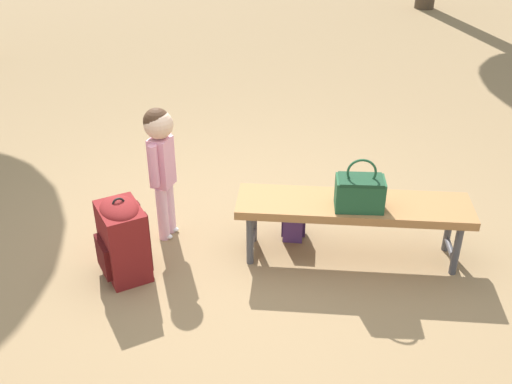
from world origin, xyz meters
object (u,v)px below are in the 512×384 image
at_px(park_bench, 353,209).
at_px(backpack_large, 123,237).
at_px(handbag, 360,192).
at_px(backpack_small, 294,217).
at_px(child_standing, 161,154).

bearing_deg(park_bench, backpack_large, 19.43).
xyz_separation_m(handbag, backpack_small, (0.47, -0.24, -0.41)).
xyz_separation_m(park_bench, child_standing, (1.37, 0.01, 0.29)).
height_order(park_bench, backpack_small, park_bench).
xyz_separation_m(handbag, backpack_large, (1.51, 0.45, -0.28)).
bearing_deg(child_standing, backpack_small, -169.12).
bearing_deg(backpack_small, backpack_large, 33.49).
height_order(backpack_large, backpack_small, backpack_large).
bearing_deg(park_bench, handbag, 116.36).
relative_size(handbag, backpack_small, 1.12).
xyz_separation_m(park_bench, backpack_small, (0.43, -0.17, -0.23)).
bearing_deg(backpack_small, park_bench, 158.55).
distance_m(park_bench, backpack_large, 1.57).
relative_size(park_bench, handbag, 4.45).
height_order(handbag, backpack_large, handbag).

